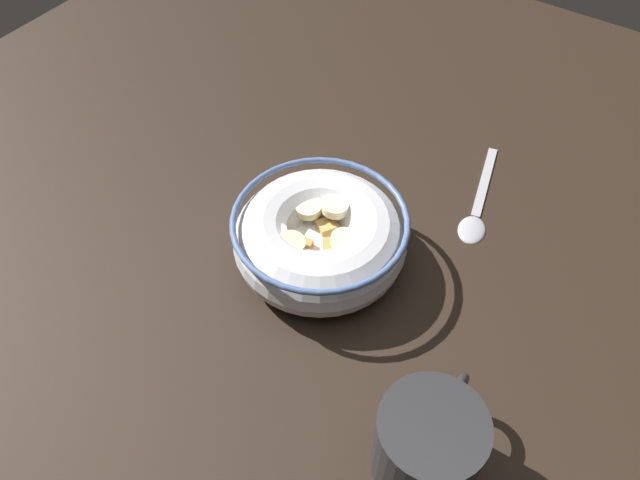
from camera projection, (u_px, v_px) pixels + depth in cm
name	position (u px, v px, depth cm)	size (l,w,h in cm)	color
ground_plane	(320.00, 265.00, 62.94)	(120.35, 120.35, 2.00)	black
cereal_bowl	(320.00, 238.00, 59.58)	(17.10, 17.10, 6.23)	silver
spoon	(476.00, 213.00, 65.70)	(15.30, 5.60, 0.80)	#A5A5AD
coffee_mug	(428.00, 443.00, 46.18)	(10.84, 8.29, 7.69)	#262628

